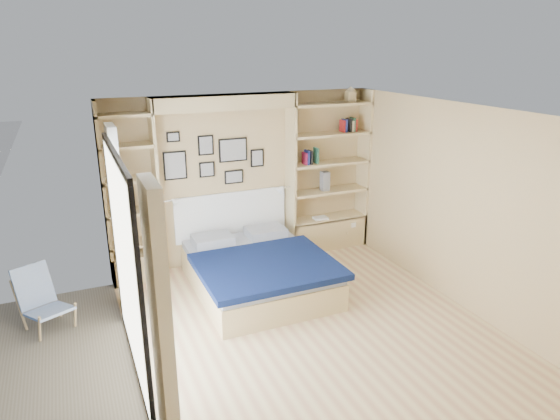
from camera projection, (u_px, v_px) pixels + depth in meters
name	position (u px, v px, depth m)	size (l,w,h in m)	color
ground	(309.00, 327.00, 5.85)	(4.50, 4.50, 0.00)	beige
room_shell	(234.00, 207.00, 6.69)	(4.50, 4.50, 4.50)	tan
bed	(257.00, 270.00, 6.69)	(1.72, 2.15, 1.07)	tan
photo_gallery	(213.00, 158.00, 7.11)	(1.48, 0.02, 0.82)	black
reading_lamps	(229.00, 195.00, 7.13)	(1.92, 0.12, 0.15)	silver
shelf_decor	(314.00, 146.00, 7.52)	(3.50, 0.23, 2.03)	#A61E49
deck_chair	(42.00, 300.00, 5.77)	(0.70, 0.83, 0.73)	tan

